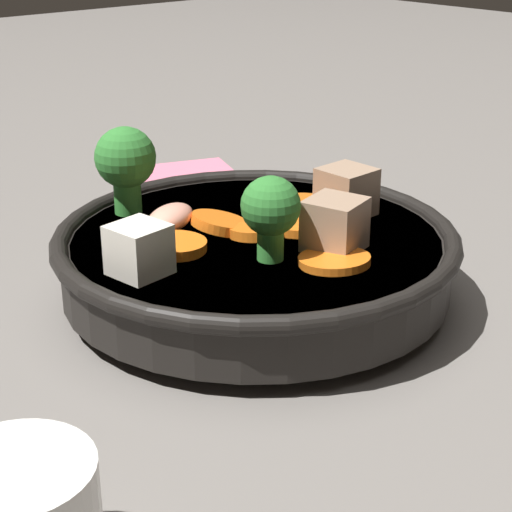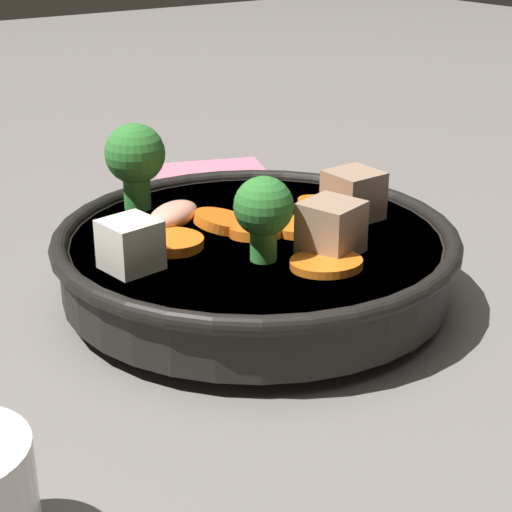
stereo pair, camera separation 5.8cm
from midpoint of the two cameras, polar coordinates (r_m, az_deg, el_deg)
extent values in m
plane|color=slate|center=(0.59, 2.80, -2.90)|extent=(3.00, 3.00, 0.00)
cylinder|color=black|center=(0.59, 2.81, -2.46)|extent=(0.14, 0.14, 0.01)
cylinder|color=black|center=(0.58, 2.85, -0.39)|extent=(0.26, 0.26, 0.04)
torus|color=black|center=(0.57, 2.89, 1.28)|extent=(0.27, 0.27, 0.01)
cylinder|color=brown|center=(0.58, 2.87, 0.36)|extent=(0.25, 0.25, 0.02)
cylinder|color=orange|center=(0.57, 2.95, 1.58)|extent=(0.05, 0.05, 0.01)
cylinder|color=orange|center=(0.53, 7.84, -0.57)|extent=(0.05, 0.05, 0.01)
cylinder|color=orange|center=(0.59, 0.60, 2.24)|extent=(0.05, 0.05, 0.02)
cylinder|color=orange|center=(0.58, 6.07, 1.88)|extent=(0.05, 0.05, 0.01)
cylinder|color=orange|center=(0.63, 7.50, 3.22)|extent=(0.06, 0.06, 0.01)
cylinder|color=orange|center=(0.55, -2.70, 0.86)|extent=(0.04, 0.04, 0.01)
cylinder|color=green|center=(0.53, 3.62, 0.80)|extent=(0.02, 0.02, 0.02)
sphere|color=#2D752D|center=(0.52, 3.68, 3.27)|extent=(0.04, 0.04, 0.04)
cylinder|color=green|center=(0.62, -5.31, 4.28)|extent=(0.02, 0.02, 0.03)
sphere|color=#2D752D|center=(0.61, -5.41, 6.78)|extent=(0.04, 0.04, 0.04)
cube|color=#9E7F66|center=(0.61, 9.24, 4.00)|extent=(0.03, 0.03, 0.03)
cube|color=#9E7F66|center=(0.54, 8.08, 1.83)|extent=(0.04, 0.04, 0.03)
cube|color=silver|center=(0.52, -5.39, 0.78)|extent=(0.03, 0.03, 0.03)
ellipsoid|color=#EA9E84|center=(0.59, -2.73, 2.70)|extent=(0.05, 0.04, 0.02)
cube|color=#D16B84|center=(0.86, -1.14, 5.66)|extent=(0.13, 0.11, 0.00)
camera|label=1|loc=(0.03, -87.14, 1.21)|focal=60.00mm
camera|label=2|loc=(0.03, 92.86, -1.21)|focal=60.00mm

